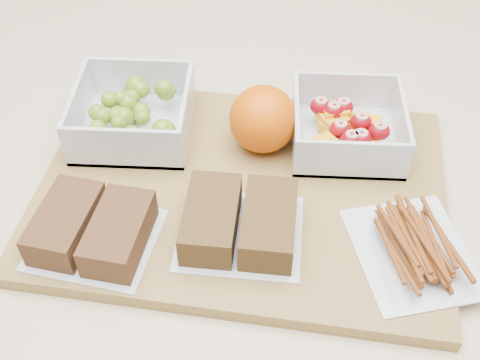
{
  "coord_description": "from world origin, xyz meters",
  "views": [
    {
      "loc": [
        0.02,
        -0.43,
        1.37
      ],
      "look_at": [
        -0.0,
        -0.0,
        0.93
      ],
      "focal_mm": 45.0,
      "sensor_mm": 36.0,
      "label": 1
    }
  ],
  "objects_px": {
    "fruit_container": "(347,128)",
    "sandwich_bag_center": "(240,222)",
    "cutting_board": "(242,191)",
    "pretzel_bag": "(415,244)",
    "grape_container": "(134,113)",
    "sandwich_bag_left": "(93,229)",
    "orange": "(263,119)"
  },
  "relations": [
    {
      "from": "cutting_board",
      "to": "grape_container",
      "type": "relative_size",
      "value": 3.32
    },
    {
      "from": "cutting_board",
      "to": "sandwich_bag_center",
      "type": "height_order",
      "value": "sandwich_bag_center"
    },
    {
      "from": "pretzel_bag",
      "to": "orange",
      "type": "bearing_deg",
      "value": 135.38
    },
    {
      "from": "grape_container",
      "to": "fruit_container",
      "type": "xyz_separation_m",
      "value": [
        0.24,
        -0.01,
        -0.0
      ]
    },
    {
      "from": "cutting_board",
      "to": "sandwich_bag_left",
      "type": "height_order",
      "value": "sandwich_bag_left"
    },
    {
      "from": "sandwich_bag_left",
      "to": "sandwich_bag_center",
      "type": "distance_m",
      "value": 0.14
    },
    {
      "from": "cutting_board",
      "to": "orange",
      "type": "relative_size",
      "value": 5.71
    },
    {
      "from": "grape_container",
      "to": "cutting_board",
      "type": "bearing_deg",
      "value": -33.81
    },
    {
      "from": "fruit_container",
      "to": "pretzel_bag",
      "type": "relative_size",
      "value": 0.81
    },
    {
      "from": "sandwich_bag_left",
      "to": "pretzel_bag",
      "type": "xyz_separation_m",
      "value": [
        0.3,
        0.0,
        -0.0
      ]
    },
    {
      "from": "cutting_board",
      "to": "pretzel_bag",
      "type": "xyz_separation_m",
      "value": [
        0.16,
        -0.08,
        0.02
      ]
    },
    {
      "from": "sandwich_bag_left",
      "to": "pretzel_bag",
      "type": "relative_size",
      "value": 0.89
    },
    {
      "from": "pretzel_bag",
      "to": "fruit_container",
      "type": "bearing_deg",
      "value": 109.0
    },
    {
      "from": "cutting_board",
      "to": "sandwich_bag_center",
      "type": "distance_m",
      "value": 0.07
    },
    {
      "from": "cutting_board",
      "to": "fruit_container",
      "type": "height_order",
      "value": "fruit_container"
    },
    {
      "from": "sandwich_bag_left",
      "to": "sandwich_bag_center",
      "type": "height_order",
      "value": "sandwich_bag_center"
    },
    {
      "from": "fruit_container",
      "to": "sandwich_bag_center",
      "type": "height_order",
      "value": "fruit_container"
    },
    {
      "from": "orange",
      "to": "pretzel_bag",
      "type": "distance_m",
      "value": 0.21
    },
    {
      "from": "grape_container",
      "to": "fruit_container",
      "type": "relative_size",
      "value": 1.06
    },
    {
      "from": "fruit_container",
      "to": "sandwich_bag_left",
      "type": "distance_m",
      "value": 0.29
    },
    {
      "from": "cutting_board",
      "to": "orange",
      "type": "height_order",
      "value": "orange"
    },
    {
      "from": "grape_container",
      "to": "orange",
      "type": "relative_size",
      "value": 1.72
    },
    {
      "from": "orange",
      "to": "sandwich_bag_left",
      "type": "xyz_separation_m",
      "value": [
        -0.16,
        -0.14,
        -0.02
      ]
    },
    {
      "from": "fruit_container",
      "to": "sandwich_bag_center",
      "type": "relative_size",
      "value": 0.96
    },
    {
      "from": "grape_container",
      "to": "sandwich_bag_center",
      "type": "distance_m",
      "value": 0.19
    },
    {
      "from": "orange",
      "to": "sandwich_bag_left",
      "type": "distance_m",
      "value": 0.21
    },
    {
      "from": "grape_container",
      "to": "sandwich_bag_left",
      "type": "relative_size",
      "value": 0.97
    },
    {
      "from": "cutting_board",
      "to": "sandwich_bag_left",
      "type": "xyz_separation_m",
      "value": [
        -0.14,
        -0.08,
        0.03
      ]
    },
    {
      "from": "grape_container",
      "to": "sandwich_bag_left",
      "type": "distance_m",
      "value": 0.16
    },
    {
      "from": "fruit_container",
      "to": "grape_container",
      "type": "bearing_deg",
      "value": 177.74
    },
    {
      "from": "fruit_container",
      "to": "sandwich_bag_left",
      "type": "relative_size",
      "value": 0.91
    },
    {
      "from": "grape_container",
      "to": "fruit_container",
      "type": "distance_m",
      "value": 0.24
    }
  ]
}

